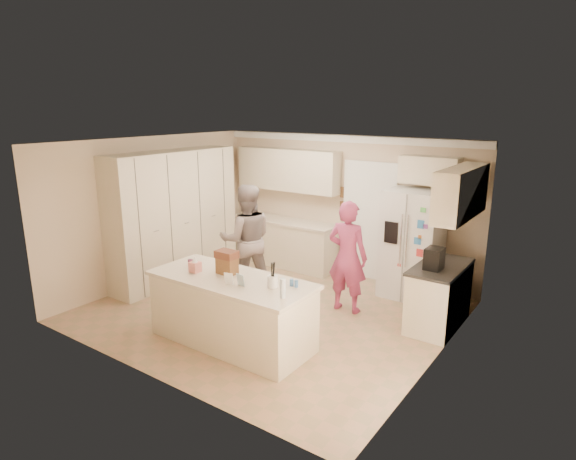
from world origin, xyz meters
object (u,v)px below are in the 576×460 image
Objects in this scene: utensil_crock at (273,281)px; teen_girl at (347,257)px; dollhouse_body at (227,266)px; teen_boy at (247,240)px; refrigerator at (412,245)px; island_base at (232,312)px; coffee_maker at (434,258)px; tissue_box at (195,267)px.

teen_girl is at bearing 86.86° from utensil_crock.
dollhouse_body is 0.15× the size of teen_girl.
teen_boy reaches higher than dollhouse_body.
teen_girl is (-0.59, -1.12, -0.03)m from refrigerator.
refrigerator reaches higher than dollhouse_body.
teen_boy reaches higher than teen_girl.
teen_boy is at bearing 138.30° from utensil_crock.
teen_boy is 1.07× the size of teen_girl.
island_base is 8.46× the size of dollhouse_body.
coffee_maker is 1.32m from teen_girl.
teen_boy is (-0.85, 1.42, -0.10)m from dollhouse_body.
tissue_box is at bearing -172.87° from utensil_crock.
teen_boy reaches higher than island_base.
coffee_maker is at bearing 52.88° from utensil_crock.
refrigerator is at bearing 65.58° from island_base.
utensil_crock is 1.07× the size of tissue_box.
tissue_box is 0.54× the size of dollhouse_body.
teen_girl is at bearing -117.33° from refrigerator.
island_base is 0.62m from dollhouse_body.
teen_boy is at bearing 120.86° from dollhouse_body.
teen_girl reaches higher than dollhouse_body.
coffee_maker is at bearing -55.32° from refrigerator.
teen_girl is (0.10, 1.77, -0.13)m from utensil_crock.
refrigerator is 3.21m from dollhouse_body.
coffee_maker reaches higher than tissue_box.
refrigerator is 6.92× the size of dollhouse_body.
island_base is 15.71× the size of tissue_box.
teen_boy is 1.77m from teen_girl.
teen_boy is at bearing 123.31° from island_base.
island_base is 0.79m from tissue_box.
teen_girl reaches higher than tissue_box.
utensil_crock is at bearing 4.40° from island_base.
utensil_crock is 0.08× the size of teen_boy.
teen_boy reaches higher than tissue_box.
teen_girl is (0.75, 1.82, 0.43)m from island_base.
utensil_crock is (0.65, 0.05, 0.56)m from island_base.
island_base is 1.26× the size of teen_girl.
tissue_box is at bearing -169.70° from island_base.
coffee_maker reaches higher than utensil_crock.
refrigerator is 2.98m from utensil_crock.
island_base is 0.86m from utensil_crock.
coffee_maker is 2.14× the size of tissue_box.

